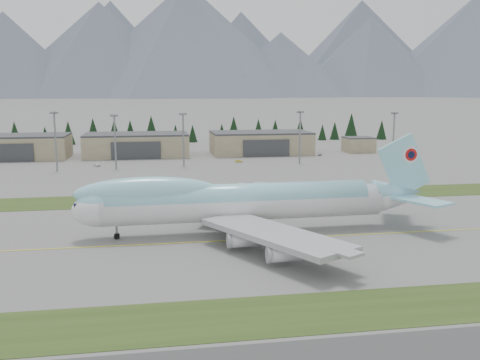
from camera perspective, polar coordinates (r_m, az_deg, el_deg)
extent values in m
plane|color=slate|center=(111.64, -4.89, -6.64)|extent=(7000.00, 7000.00, 0.00)
cube|color=#314819|center=(76.07, -2.48, -14.62)|extent=(400.00, 14.00, 0.08)
cube|color=#314819|center=(155.26, -6.25, -2.02)|extent=(400.00, 18.00, 0.08)
cube|color=yellow|center=(111.64, -4.89, -6.64)|extent=(400.00, 0.40, 0.02)
cylinder|color=white|center=(117.21, 0.46, -2.60)|extent=(61.77, 8.32, 7.16)
cylinder|color=#96E2F5|center=(116.74, -0.07, -1.99)|extent=(57.36, 7.68, 6.61)
ellipsoid|color=white|center=(115.48, -14.75, -3.11)|extent=(11.58, 7.37, 7.16)
ellipsoid|color=#96E2F5|center=(115.20, -14.78, -2.47)|extent=(9.69, 6.25, 6.07)
ellipsoid|color=#96E2F5|center=(114.46, -9.87, -1.30)|extent=(30.49, 6.65, 6.61)
cube|color=#0C1433|center=(115.54, -16.69, -2.47)|extent=(2.41, 2.91, 1.43)
cone|color=white|center=(129.05, 16.51, -1.86)|extent=(13.34, 7.26, 7.01)
cone|color=#96E2F5|center=(128.80, 16.54, -1.29)|extent=(12.23, 6.61, 6.39)
cube|color=#96E2F5|center=(128.33, 17.11, 1.44)|extent=(13.34, 0.91, 15.20)
cylinder|color=white|center=(129.00, 17.59, 2.64)|extent=(3.97, 0.29, 3.96)
cylinder|color=red|center=(129.09, 17.57, 2.64)|extent=(2.87, 0.27, 2.86)
cylinder|color=#0C1433|center=(129.19, 17.55, 2.65)|extent=(1.66, 0.25, 1.65)
cube|color=#96E2F5|center=(135.69, 16.09, -1.01)|extent=(10.95, 13.75, 0.51)
cube|color=#96E2F5|center=(124.26, 18.80, -2.11)|extent=(11.26, 13.78, 0.51)
cube|color=#A9ACB1|center=(135.49, -0.10, -1.78)|extent=(24.28, 34.18, 1.10)
cube|color=#A9ACB1|center=(100.94, 3.68, -5.80)|extent=(25.19, 33.95, 1.10)
cylinder|color=white|center=(130.86, -1.93, -3.13)|extent=(5.78, 2.86, 2.75)
cylinder|color=white|center=(141.59, -0.40, -2.15)|extent=(5.78, 2.86, 2.75)
cylinder|color=white|center=(104.58, 0.36, -6.42)|extent=(5.78, 2.86, 2.75)
cylinder|color=white|center=(96.21, 4.72, -7.89)|extent=(5.78, 2.86, 2.75)
cylinder|color=gray|center=(116.47, -13.02, -5.50)|extent=(0.49, 0.49, 2.64)
cylinder|color=gray|center=(121.22, -0.61, -4.59)|extent=(0.63, 0.63, 2.86)
cylinder|color=gray|center=(114.93, -0.04, -5.39)|extent=(0.63, 0.63, 2.86)
cylinder|color=gray|center=(122.26, 1.94, -4.47)|extent=(0.63, 0.63, 2.86)
cylinder|color=gray|center=(116.03, 2.65, -5.25)|extent=(0.63, 0.63, 2.86)
cylinder|color=black|center=(116.23, -13.01, -5.89)|extent=(1.22, 0.41, 1.21)
cylinder|color=black|center=(117.08, -13.00, -5.78)|extent=(1.22, 0.41, 1.21)
cylinder|color=black|center=(121.41, -0.61, -4.95)|extent=(1.33, 0.58, 1.32)
cylinder|color=black|center=(115.13, -0.04, -5.76)|extent=(1.33, 0.58, 1.32)
cylinder|color=black|center=(122.45, 1.93, -4.82)|extent=(1.33, 0.58, 1.32)
cylinder|color=black|center=(116.23, 2.64, -5.62)|extent=(1.33, 0.58, 1.32)
cube|color=gray|center=(265.46, -22.93, 3.21)|extent=(48.00, 26.00, 10.00)
cube|color=#37393C|center=(264.99, -23.00, 4.37)|extent=(48.00, 26.00, 0.80)
cube|color=#37393C|center=(252.72, -23.60, 2.65)|extent=(22.08, 0.60, 8.00)
cube|color=gray|center=(258.28, -10.96, 3.64)|extent=(48.00, 26.00, 10.00)
cube|color=#37393C|center=(257.79, -11.00, 4.83)|extent=(48.00, 26.00, 0.80)
cube|color=#37393C|center=(245.17, -11.02, 3.09)|extent=(22.08, 0.60, 8.00)
cube|color=gray|center=(263.63, 2.22, 3.93)|extent=(48.00, 26.00, 10.00)
cube|color=#37393C|center=(263.15, 2.22, 5.09)|extent=(48.00, 26.00, 0.80)
cube|color=#37393C|center=(250.80, 2.83, 3.40)|extent=(22.08, 0.60, 8.00)
cube|color=gray|center=(276.39, 12.52, 3.65)|extent=(14.00, 12.00, 7.00)
cube|color=#37393C|center=(276.03, 12.55, 4.44)|extent=(14.00, 12.00, 0.60)
cylinder|color=gray|center=(218.11, -19.07, 3.79)|extent=(0.70, 0.70, 21.99)
cube|color=gray|center=(217.35, -19.24, 6.78)|extent=(3.20, 3.20, 0.80)
cylinder|color=gray|center=(217.11, -13.17, 3.87)|extent=(0.70, 0.70, 20.71)
cube|color=gray|center=(216.34, -13.28, 6.71)|extent=(3.20, 3.20, 0.80)
cylinder|color=gray|center=(219.73, -6.05, 4.17)|extent=(0.70, 0.70, 20.99)
cube|color=gray|center=(218.97, -6.10, 7.01)|extent=(3.20, 3.20, 0.80)
cylinder|color=gray|center=(228.43, 6.41, 4.43)|extent=(0.70, 0.70, 21.43)
cube|color=gray|center=(227.70, 6.46, 7.21)|extent=(3.20, 3.20, 0.80)
cylinder|color=gray|center=(245.63, 16.05, 4.37)|extent=(0.70, 0.70, 20.54)
cube|color=gray|center=(244.95, 16.17, 6.86)|extent=(3.20, 3.20, 0.80)
imported|color=white|center=(227.20, -15.00, 1.41)|extent=(3.43, 4.18, 1.34)
imported|color=gold|center=(231.99, -0.14, 1.91)|extent=(3.37, 1.62, 1.07)
imported|color=#ADADB2|center=(259.35, 8.49, 2.62)|extent=(3.36, 5.00, 1.34)
cone|color=black|center=(328.47, -22.90, 4.63)|extent=(7.66, 7.66, 13.67)
cone|color=black|center=(328.76, -20.07, 4.51)|extent=(5.77, 5.77, 10.30)
cone|color=black|center=(321.38, -17.84, 4.81)|extent=(7.57, 7.57, 13.51)
cone|color=black|center=(319.61, -15.39, 5.06)|extent=(8.49, 8.49, 15.17)
cone|color=black|center=(317.69, -13.25, 5.04)|extent=(8.03, 8.03, 14.34)
cone|color=black|center=(322.79, -11.62, 5.10)|extent=(7.60, 7.60, 13.56)
cone|color=black|center=(318.18, -9.44, 5.36)|extent=(9.17, 9.17, 16.38)
cone|color=black|center=(318.38, -6.89, 4.93)|extent=(6.10, 6.10, 10.90)
cone|color=black|center=(322.26, -5.08, 4.98)|extent=(5.86, 5.86, 10.47)
cone|color=black|center=(319.97, -1.96, 5.06)|extent=(6.35, 6.35, 11.34)
cone|color=black|center=(322.38, -0.67, 5.46)|extent=(8.66, 8.66, 15.47)
cone|color=black|center=(324.21, 1.97, 5.34)|extent=(7.78, 7.78, 13.89)
cone|color=black|center=(325.88, 3.78, 5.30)|extent=(7.47, 7.47, 13.34)
cone|color=black|center=(334.36, 6.44, 5.42)|extent=(7.81, 7.81, 13.95)
cone|color=black|center=(337.82, 8.78, 5.08)|extent=(5.61, 5.61, 10.02)
cone|color=black|center=(342.96, 10.07, 5.22)|extent=(6.35, 6.35, 11.35)
cone|color=black|center=(346.44, 11.78, 5.67)|extent=(9.42, 9.42, 16.83)
cone|color=black|center=(350.98, 14.87, 5.21)|extent=(6.81, 6.81, 12.16)
cone|color=#4A5662|center=(2291.41, -23.72, 12.12)|extent=(709.32, 709.32, 323.67)
cone|color=white|center=(2298.99, -23.88, 14.53)|extent=(269.54, 269.54, 129.47)
cone|color=#4A5662|center=(2309.10, -14.64, 13.27)|extent=(839.31, 839.31, 378.94)
cone|color=white|center=(2319.67, -14.76, 16.07)|extent=(318.94, 318.94, 151.57)
cone|color=#4A5662|center=(2319.35, -5.74, 14.63)|extent=(1055.62, 1055.62, 468.96)
cone|color=white|center=(2335.89, -5.80, 18.06)|extent=(401.14, 401.14, 187.58)
cone|color=#4A5662|center=(2352.40, 4.34, 12.17)|extent=(662.10, 662.10, 272.02)
cone|color=white|center=(2357.45, 4.36, 14.15)|extent=(251.60, 251.60, 108.81)
cone|color=#4A5662|center=(2600.25, 13.67, 12.65)|extent=(800.68, 800.68, 359.40)
cone|color=white|center=(2608.63, 13.77, 15.02)|extent=(304.26, 304.26, 143.76)
cone|color=#4A5662|center=(2766.73, 24.25, 13.16)|extent=(1106.69, 1106.69, 481.83)
cone|color=#4A5662|center=(3020.66, -13.49, 13.48)|extent=(987.18, 987.18, 493.59)
cone|color=white|center=(3033.66, -13.60, 16.08)|extent=(394.87, 394.87, 217.18)
cone|color=#4A5662|center=(3055.78, 0.10, 13.31)|extent=(907.21, 907.21, 453.61)
cone|color=white|center=(3066.53, 0.10, 15.68)|extent=(362.89, 362.89, 199.59)
cone|color=#4A5662|center=(3249.08, 12.72, 13.57)|extent=(1066.24, 1066.24, 533.12)
cone|color=white|center=(3263.29, 12.82, 16.18)|extent=(426.50, 426.50, 234.57)
cone|color=#4A5662|center=(3568.77, 23.45, 12.58)|extent=(1049.11, 1049.11, 524.55)
cone|color=white|center=(3581.28, 23.61, 14.92)|extent=(419.64, 419.64, 230.80)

